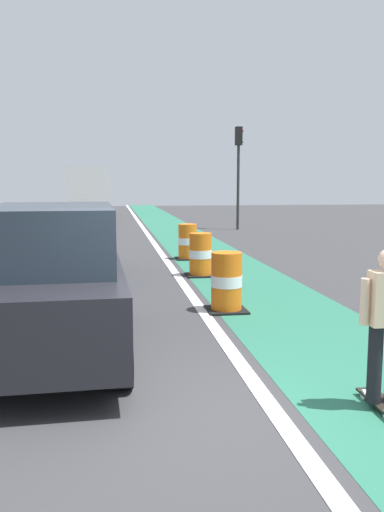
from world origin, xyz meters
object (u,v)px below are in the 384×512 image
(traffic_barrel_mid, at_px, (200,255))
(traffic_barrel_front, at_px, (227,283))
(traffic_light_corner, at_px, (239,159))
(traffic_barrel_back, at_px, (188,242))
(parked_suv_nearest, at_px, (53,280))
(parked_sedan_second, at_px, (66,245))
(delivery_truck_down_block, at_px, (90,191))

(traffic_barrel_mid, bearing_deg, traffic_barrel_front, -92.21)
(traffic_light_corner, bearing_deg, traffic_barrel_back, -111.57)
(traffic_barrel_front, bearing_deg, traffic_barrel_back, 87.95)
(traffic_light_corner, bearing_deg, parked_suv_nearest, -110.55)
(parked_sedan_second, height_order, traffic_light_corner, traffic_light_corner)
(traffic_light_corner, bearing_deg, traffic_barrel_mid, -107.36)
(parked_sedan_second, distance_m, traffic_light_corner, 15.25)
(parked_sedan_second, distance_m, delivery_truck_down_block, 20.22)
(delivery_truck_down_block, xyz_separation_m, traffic_light_corner, (7.60, -7.16, 1.65))
(traffic_barrel_mid, distance_m, delivery_truck_down_block, 20.69)
(traffic_barrel_mid, bearing_deg, traffic_light_corner, 72.64)
(parked_sedan_second, bearing_deg, traffic_barrel_front, -51.06)
(parked_suv_nearest, relative_size, traffic_barrel_mid, 4.27)
(traffic_barrel_back, bearing_deg, traffic_barrel_mid, -91.85)
(traffic_barrel_front, xyz_separation_m, traffic_barrel_back, (0.24, 6.78, 0.00))
(parked_suv_nearest, xyz_separation_m, traffic_barrel_front, (2.86, 2.06, -0.50))
(parked_suv_nearest, height_order, traffic_barrel_front, parked_suv_nearest)
(traffic_barrel_front, relative_size, traffic_light_corner, 0.21)
(parked_suv_nearest, height_order, parked_sedan_second, parked_suv_nearest)
(traffic_barrel_mid, height_order, traffic_light_corner, traffic_light_corner)
(parked_suv_nearest, xyz_separation_m, traffic_light_corner, (7.13, 19.03, 2.47))
(parked_suv_nearest, bearing_deg, traffic_barrel_back, 70.64)
(traffic_barrel_front, bearing_deg, traffic_light_corner, 75.87)
(delivery_truck_down_block, relative_size, traffic_light_corner, 1.49)
(traffic_barrel_mid, bearing_deg, traffic_barrel_back, 88.15)
(parked_sedan_second, relative_size, traffic_barrel_front, 3.81)
(parked_suv_nearest, bearing_deg, delivery_truck_down_block, 91.02)
(traffic_barrel_front, relative_size, delivery_truck_down_block, 0.14)
(traffic_barrel_mid, bearing_deg, parked_sedan_second, 177.20)
(parked_suv_nearest, relative_size, traffic_barrel_front, 4.27)
(traffic_barrel_back, distance_m, traffic_light_corner, 11.35)
(traffic_barrel_front, height_order, delivery_truck_down_block, delivery_truck_down_block)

